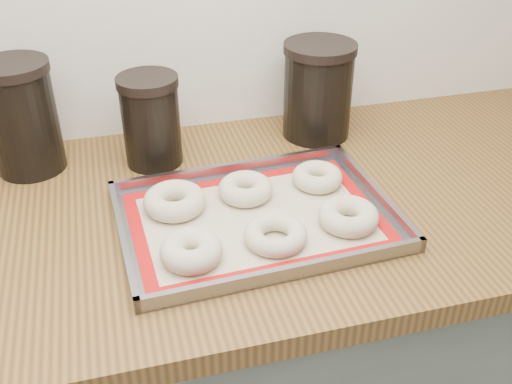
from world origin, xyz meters
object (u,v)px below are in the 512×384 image
object	(u,v)px
bagel_front_left	(191,251)
bagel_front_right	(348,216)
bagel_back_left	(175,201)
bagel_back_mid	(246,189)
canister_mid	(151,120)
bagel_front_mid	(276,235)
canister_left	(22,117)
bagel_back_right	(317,177)
canister_right	(318,90)
baking_tray	(256,218)

from	to	relation	value
bagel_front_left	bagel_front_right	bearing A→B (deg)	5.43
bagel_front_left	bagel_back_left	bearing A→B (deg)	91.70
bagel_back_mid	canister_mid	world-z (taller)	canister_mid
bagel_front_left	bagel_front_mid	size ratio (longest dim) A/B	0.95
bagel_front_left	canister_left	xyz separation A→B (m)	(-0.25, 0.37, 0.09)
bagel_back_right	canister_right	bearing A→B (deg)	70.93
bagel_back_left	bagel_back_mid	distance (m)	0.13
bagel_front_right	canister_right	xyz separation A→B (m)	(0.06, 0.34, 0.08)
canister_left	canister_right	world-z (taller)	canister_left
baking_tray	bagel_back_left	xyz separation A→B (m)	(-0.13, 0.06, 0.02)
baking_tray	canister_left	world-z (taller)	canister_left
bagel_front_mid	canister_right	world-z (taller)	canister_right
bagel_front_mid	bagel_front_right	distance (m)	0.13
bagel_front_mid	bagel_front_right	xyz separation A→B (m)	(0.13, 0.02, 0.00)
bagel_front_right	bagel_front_left	bearing A→B (deg)	-174.57
canister_right	bagel_front_right	bearing A→B (deg)	-100.78
bagel_back_left	bagel_front_left	bearing A→B (deg)	-88.30
bagel_back_right	bagel_front_mid	bearing A→B (deg)	-129.90
canister_mid	bagel_back_right	bearing A→B (deg)	-31.87
canister_right	baking_tray	bearing A→B (deg)	-126.43
bagel_front_left	canister_left	world-z (taller)	canister_left
baking_tray	bagel_front_mid	bearing A→B (deg)	-79.36
bagel_front_mid	canister_mid	distance (m)	0.37
bagel_front_right	bagel_back_left	world-z (taller)	bagel_back_left
canister_mid	bagel_back_mid	bearing A→B (deg)	-51.89
baking_tray	canister_right	distance (m)	0.37
bagel_back_left	canister_left	bearing A→B (deg)	137.49
bagel_front_mid	canister_right	size ratio (longest dim) A/B	0.51
bagel_back_mid	canister_left	distance (m)	0.44
bagel_back_right	bagel_back_left	bearing A→B (deg)	-176.93
bagel_front_mid	bagel_back_mid	bearing A→B (deg)	95.36
baking_tray	bagel_front_left	world-z (taller)	bagel_front_left
bagel_front_left	bagel_front_right	xyz separation A→B (m)	(0.27, 0.03, -0.00)
bagel_back_mid	canister_left	bearing A→B (deg)	149.85
baking_tray	canister_left	xyz separation A→B (m)	(-0.38, 0.29, 0.10)
canister_mid	canister_right	world-z (taller)	canister_right
bagel_front_left	bagel_back_mid	xyz separation A→B (m)	(0.12, 0.15, -0.00)
baking_tray	bagel_front_left	bearing A→B (deg)	-146.86
canister_left	canister_right	xyz separation A→B (m)	(0.59, -0.01, -0.01)
bagel_back_mid	bagel_back_right	size ratio (longest dim) A/B	1.05
bagel_front_mid	bagel_front_right	size ratio (longest dim) A/B	1.01
baking_tray	canister_left	bearing A→B (deg)	142.30
bagel_back_right	canister_left	xyz separation A→B (m)	(-0.52, 0.21, 0.09)
bagel_back_left	bagel_front_mid	bearing A→B (deg)	-43.57
bagel_front_left	canister_mid	bearing A→B (deg)	92.89
bagel_front_mid	bagel_back_mid	world-z (taller)	bagel_back_mid
baking_tray	bagel_back_right	distance (m)	0.16
bagel_back_left	bagel_back_mid	xyz separation A→B (m)	(0.13, 0.01, -0.00)
bagel_front_right	bagel_back_left	bearing A→B (deg)	156.36
baking_tray	bagel_front_right	bearing A→B (deg)	-21.03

